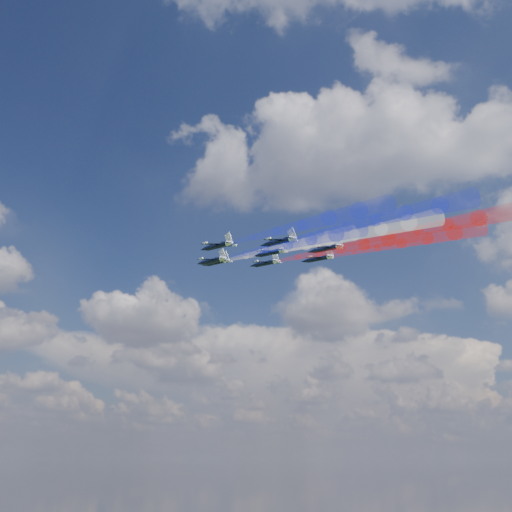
% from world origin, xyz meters
% --- Properties ---
extents(jet_lead, '(13.21, 12.55, 5.09)m').
position_xyz_m(jet_lead, '(-30.31, -1.12, 167.12)').
color(jet_lead, black).
extents(trail_lead, '(35.42, 20.15, 7.18)m').
position_xyz_m(trail_lead, '(-9.20, -11.33, 165.18)').
color(trail_lead, white).
extents(jet_inner_left, '(13.21, 12.55, 5.09)m').
position_xyz_m(jet_inner_left, '(-26.52, -12.20, 163.71)').
color(jet_inner_left, black).
extents(trail_inner_left, '(35.42, 20.15, 7.18)m').
position_xyz_m(trail_inner_left, '(-5.41, -22.42, 161.77)').
color(trail_inner_left, '#1923D4').
extents(jet_inner_right, '(13.21, 12.55, 5.09)m').
position_xyz_m(jet_inner_right, '(-18.35, 2.00, 166.52)').
color(jet_inner_right, black).
extents(trail_inner_right, '(35.42, 20.15, 7.18)m').
position_xyz_m(trail_inner_right, '(2.76, -8.21, 164.58)').
color(trail_inner_right, red).
extents(jet_outer_left, '(13.21, 12.55, 5.09)m').
position_xyz_m(jet_outer_left, '(-20.02, -24.38, 162.50)').
color(jet_outer_left, black).
extents(trail_outer_left, '(35.42, 20.15, 7.18)m').
position_xyz_m(trail_outer_left, '(1.09, -34.59, 160.56)').
color(trail_outer_left, '#1923D4').
extents(jet_center_third, '(13.21, 12.55, 5.09)m').
position_xyz_m(jet_center_third, '(-13.04, -10.01, 164.82)').
color(jet_center_third, black).
extents(trail_center_third, '(35.42, 20.15, 7.18)m').
position_xyz_m(trail_center_third, '(8.07, -20.23, 162.88)').
color(trail_center_third, white).
extents(jet_outer_right, '(13.21, 12.55, 5.09)m').
position_xyz_m(jet_outer_right, '(-5.37, 4.22, 166.98)').
color(jet_outer_right, black).
extents(trail_outer_right, '(35.42, 20.15, 7.18)m').
position_xyz_m(trail_outer_right, '(15.74, -6.00, 165.04)').
color(trail_outer_right, red).
extents(jet_rear_left, '(13.21, 12.55, 5.09)m').
position_xyz_m(jet_rear_left, '(-7.11, -22.28, 162.60)').
color(jet_rear_left, black).
extents(trail_rear_left, '(35.42, 20.15, 7.18)m').
position_xyz_m(trail_rear_left, '(14.00, -32.49, 160.66)').
color(trail_rear_left, '#1923D4').
extents(jet_rear_right, '(13.21, 12.55, 5.09)m').
position_xyz_m(jet_rear_right, '(-0.71, -7.17, 165.30)').
color(jet_rear_right, black).
extents(trail_rear_right, '(35.42, 20.15, 7.18)m').
position_xyz_m(trail_rear_right, '(20.40, -17.39, 163.36)').
color(trail_rear_right, red).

